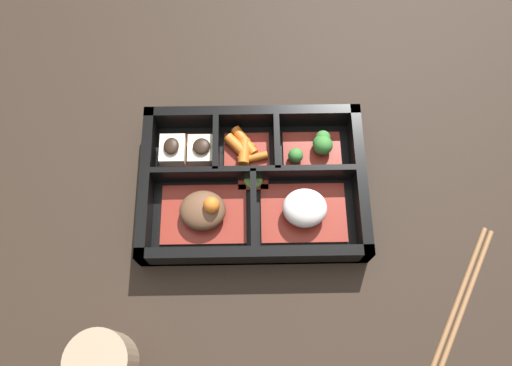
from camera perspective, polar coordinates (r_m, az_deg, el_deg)
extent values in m
plane|color=black|center=(0.71, 0.00, -0.73)|extent=(3.00, 3.00, 0.00)
cube|color=black|center=(0.70, 0.00, -0.59)|extent=(0.30, 0.22, 0.01)
cube|color=black|center=(0.73, -0.12, 7.44)|extent=(0.30, 0.01, 0.05)
cube|color=black|center=(0.66, 0.14, -8.29)|extent=(0.30, 0.01, 0.05)
cube|color=black|center=(0.70, 11.96, 0.16)|extent=(0.01, 0.22, 0.05)
cube|color=black|center=(0.70, -11.98, -0.19)|extent=(0.01, 0.22, 0.05)
cube|color=black|center=(0.69, -0.02, 0.92)|extent=(0.28, 0.01, 0.05)
cube|color=black|center=(0.71, 2.66, 4.04)|extent=(0.01, 0.08, 0.05)
cube|color=black|center=(0.71, -4.21, 3.94)|extent=(0.01, 0.08, 0.05)
cube|color=black|center=(0.67, 0.05, -3.29)|extent=(0.01, 0.11, 0.05)
cube|color=maroon|center=(0.69, 5.75, -3.41)|extent=(0.12, 0.08, 0.01)
ellipsoid|color=silver|center=(0.67, 5.92, -2.86)|extent=(0.06, 0.05, 0.04)
cube|color=maroon|center=(0.69, -5.66, -3.58)|extent=(0.12, 0.08, 0.01)
ellipsoid|color=brown|center=(0.67, -5.79, -3.14)|extent=(0.06, 0.06, 0.03)
sphere|color=#D1661E|center=(0.65, -4.78, -2.52)|extent=(0.02, 0.02, 0.02)
cube|color=maroon|center=(0.72, 6.70, 3.60)|extent=(0.08, 0.06, 0.01)
sphere|color=#387A33|center=(0.71, 7.70, 4.53)|extent=(0.02, 0.02, 0.02)
sphere|color=#387A33|center=(0.71, 7.96, 4.29)|extent=(0.03, 0.03, 0.03)
sphere|color=#387A33|center=(0.72, 7.96, 5.14)|extent=(0.02, 0.02, 0.02)
sphere|color=#387A33|center=(0.70, 4.86, 3.15)|extent=(0.02, 0.02, 0.02)
cube|color=maroon|center=(0.72, -0.76, 3.52)|extent=(0.06, 0.06, 0.01)
cylinder|color=#D1661E|center=(0.71, -1.05, 3.63)|extent=(0.02, 0.04, 0.02)
cylinder|color=#D1661E|center=(0.71, -0.15, 2.93)|extent=(0.04, 0.02, 0.01)
cylinder|color=#D1661E|center=(0.71, -2.03, 4.40)|extent=(0.03, 0.03, 0.02)
cylinder|color=#D1661E|center=(0.71, -0.81, 3.50)|extent=(0.03, 0.03, 0.01)
cylinder|color=#D1661E|center=(0.71, -1.02, 4.80)|extent=(0.04, 0.05, 0.01)
cube|color=maroon|center=(0.72, -7.53, 3.39)|extent=(0.07, 0.06, 0.01)
cube|color=beige|center=(0.71, -5.86, 3.79)|extent=(0.04, 0.04, 0.02)
ellipsoid|color=black|center=(0.70, -5.95, 4.20)|extent=(0.02, 0.02, 0.01)
cube|color=beige|center=(0.71, -9.20, 3.75)|extent=(0.04, 0.04, 0.02)
ellipsoid|color=black|center=(0.70, -9.36, 4.20)|extent=(0.02, 0.03, 0.01)
cube|color=maroon|center=(0.70, -0.18, 0.55)|extent=(0.04, 0.04, 0.01)
cylinder|color=#75A84C|center=(0.70, 0.08, 0.42)|extent=(0.02, 0.02, 0.01)
cylinder|color=#75A84C|center=(0.70, -0.03, 0.80)|extent=(0.02, 0.02, 0.01)
cylinder|color=#75A84C|center=(0.70, 0.00, 0.41)|extent=(0.03, 0.03, 0.00)
cylinder|color=#75A84C|center=(0.70, -0.03, 0.88)|extent=(0.02, 0.02, 0.01)
cylinder|color=gray|center=(0.66, -16.85, -19.00)|extent=(0.08, 0.08, 0.06)
cylinder|color=#597A38|center=(0.63, -17.55, -18.88)|extent=(0.06, 0.06, 0.01)
cylinder|color=brown|center=(0.72, 23.20, -12.26)|extent=(0.11, 0.19, 0.01)
cylinder|color=brown|center=(0.72, 22.55, -11.98)|extent=(0.11, 0.19, 0.01)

